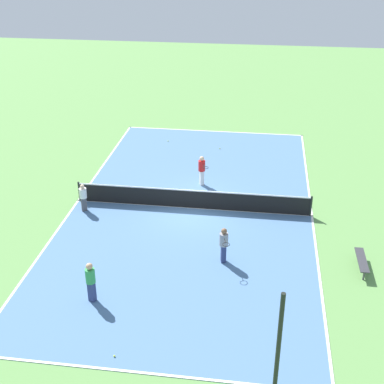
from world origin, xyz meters
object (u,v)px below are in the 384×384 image
at_px(player_far_green, 91,280).
at_px(fence_post_back_left, 276,371).
at_px(player_coach_red, 202,169).
at_px(tennis_net, 192,198).
at_px(tennis_ball_right_alley, 168,141).
at_px(player_baseline_gray, 224,243).
at_px(player_far_white, 83,196).
at_px(tennis_ball_left_sideline, 114,356).
at_px(bench, 362,261).
at_px(tennis_ball_far_baseline, 220,148).

xyz_separation_m(player_far_green, fence_post_back_left, (-6.61, 5.05, 1.48)).
bearing_deg(player_far_green, player_coach_red, 94.43).
distance_m(tennis_net, tennis_ball_right_alley, 9.08).
relative_size(tennis_net, fence_post_back_left, 2.36).
height_order(player_baseline_gray, tennis_ball_right_alley, player_baseline_gray).
relative_size(tennis_net, player_far_green, 7.00).
height_order(player_far_white, player_coach_red, player_coach_red).
relative_size(tennis_ball_right_alley, tennis_ball_left_sideline, 1.00).
relative_size(player_coach_red, tennis_ball_right_alley, 24.20).
height_order(tennis_net, player_coach_red, player_coach_red).
distance_m(bench, player_far_green, 10.81).
bearing_deg(player_baseline_gray, fence_post_back_left, 0.45).
bearing_deg(tennis_ball_right_alley, player_far_green, 90.25).
bearing_deg(player_coach_red, player_far_white, -82.11).
xyz_separation_m(bench, player_coach_red, (7.37, -6.82, 0.57)).
bearing_deg(player_coach_red, bench, 20.83).
distance_m(player_coach_red, tennis_ball_far_baseline, 5.27).
bearing_deg(player_baseline_gray, tennis_ball_left_sideline, -40.27).
bearing_deg(fence_post_back_left, tennis_ball_right_alley, -72.61).
xyz_separation_m(bench, tennis_ball_right_alley, (10.29, -12.80, -0.34)).
bearing_deg(tennis_ball_far_baseline, bench, 119.80).
relative_size(tennis_ball_far_baseline, fence_post_back_left, 0.01).
height_order(bench, player_baseline_gray, player_baseline_gray).
bearing_deg(player_coach_red, player_far_green, -41.79).
distance_m(bench, tennis_ball_right_alley, 16.42).
height_order(player_far_green, tennis_ball_far_baseline, player_far_green).
relative_size(player_baseline_gray, tennis_ball_left_sideline, 23.34).
height_order(player_far_white, fence_post_back_left, fence_post_back_left).
xyz_separation_m(player_coach_red, fence_post_back_left, (-3.77, 15.37, 1.48)).
relative_size(tennis_net, tennis_ball_far_baseline, 170.05).
bearing_deg(tennis_ball_right_alley, bench, 128.79).
xyz_separation_m(tennis_net, player_coach_red, (-0.16, -2.66, 0.42)).
bearing_deg(tennis_net, player_baseline_gray, 113.42).
height_order(player_far_green, fence_post_back_left, fence_post_back_left).
xyz_separation_m(player_far_white, player_baseline_gray, (-7.11, 3.47, 0.12)).
relative_size(bench, player_far_green, 1.09).
xyz_separation_m(tennis_net, tennis_ball_right_alley, (2.76, -8.64, -0.49)).
bearing_deg(player_far_white, fence_post_back_left, -81.09).
xyz_separation_m(bench, tennis_ball_far_baseline, (6.87, -11.99, -0.34)).
xyz_separation_m(bench, player_baseline_gray, (5.60, 0.29, 0.54)).
distance_m(tennis_net, player_far_green, 8.13).
bearing_deg(fence_post_back_left, tennis_net, -72.83).
distance_m(bench, tennis_ball_left_sideline, 10.65).
distance_m(player_coach_red, player_baseline_gray, 7.33).
xyz_separation_m(player_baseline_gray, tennis_ball_left_sideline, (3.04, 5.93, -0.87)).
bearing_deg(fence_post_back_left, tennis_ball_left_sideline, -24.78).
bearing_deg(tennis_net, player_far_white, 10.71).
height_order(player_far_white, tennis_ball_far_baseline, player_far_white).
bearing_deg(tennis_ball_left_sideline, tennis_net, -96.09).
relative_size(player_far_white, player_far_green, 0.85).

